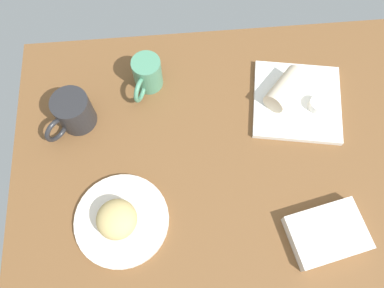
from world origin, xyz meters
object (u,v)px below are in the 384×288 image
object	(u,v)px
breakfast_wrap	(285,89)
second_mug	(73,112)
round_plate	(122,220)
coffee_mug	(147,74)
scone_pastry	(117,219)
sauce_cup	(318,105)
book_stack	(327,233)
square_plate	(297,101)

from	to	relation	value
breakfast_wrap	second_mug	size ratio (longest dim) A/B	0.96
round_plate	coffee_mug	bearing A→B (deg)	-101.97
scone_pastry	sauce_cup	xyz separation A→B (cm)	(-53.41, -26.35, -1.63)
breakfast_wrap	second_mug	xyz separation A→B (cm)	(55.96, 2.50, 0.56)
book_stack	coffee_mug	xyz separation A→B (cm)	(40.16, -45.37, 3.23)
breakfast_wrap	coffee_mug	xyz separation A→B (cm)	(36.56, -7.45, 0.38)
breakfast_wrap	second_mug	world-z (taller)	second_mug
sauce_cup	book_stack	bearing A→B (deg)	81.97
scone_pastry	second_mug	xyz separation A→B (cm)	(10.85, -28.44, 0.57)
scone_pastry	sauce_cup	world-z (taller)	scone_pastry
breakfast_wrap	coffee_mug	size ratio (longest dim) A/B	0.99
coffee_mug	book_stack	bearing A→B (deg)	131.51
coffee_mug	second_mug	distance (cm)	21.81
scone_pastry	second_mug	size ratio (longest dim) A/B	0.75
square_plate	second_mug	size ratio (longest dim) A/B	1.83
book_stack	coffee_mug	world-z (taller)	coffee_mug
square_plate	breakfast_wrap	world-z (taller)	breakfast_wrap
square_plate	book_stack	bearing A→B (deg)	89.86
book_stack	coffee_mug	distance (cm)	60.67
coffee_mug	round_plate	bearing A→B (deg)	78.03
round_plate	sauce_cup	size ratio (longest dim) A/B	4.85
round_plate	coffee_mug	xyz separation A→B (cm)	(-8.03, -37.91, 4.29)
round_plate	book_stack	bearing A→B (deg)	171.20
sauce_cup	breakfast_wrap	size ratio (longest dim) A/B	0.38
sauce_cup	breakfast_wrap	distance (cm)	9.63
second_mug	book_stack	bearing A→B (deg)	149.26
sauce_cup	breakfast_wrap	world-z (taller)	breakfast_wrap
coffee_mug	breakfast_wrap	bearing A→B (deg)	168.49
sauce_cup	coffee_mug	bearing A→B (deg)	-15.02
sauce_cup	scone_pastry	bearing A→B (deg)	26.26
sauce_cup	book_stack	distance (cm)	33.68
scone_pastry	breakfast_wrap	size ratio (longest dim) A/B	0.78
book_stack	second_mug	size ratio (longest dim) A/B	1.54
scone_pastry	coffee_mug	xyz separation A→B (cm)	(-8.55, -38.39, 0.39)
square_plate	breakfast_wrap	size ratio (longest dim) A/B	1.91
scone_pastry	breakfast_wrap	world-z (taller)	scone_pastry
scone_pastry	sauce_cup	distance (cm)	59.58
square_plate	second_mug	bearing A→B (deg)	0.44
square_plate	coffee_mug	distance (cm)	41.56
breakfast_wrap	second_mug	distance (cm)	56.02
sauce_cup	second_mug	distance (cm)	64.34
scone_pastry	book_stack	distance (cm)	49.29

